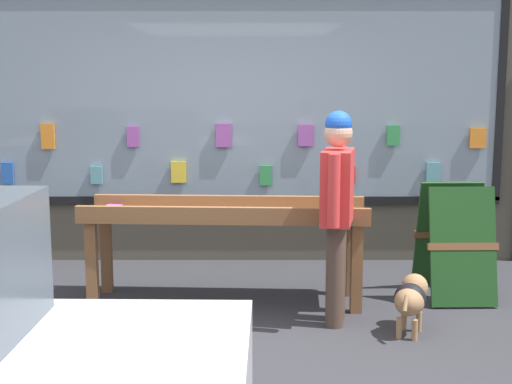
{
  "coord_description": "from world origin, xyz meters",
  "views": [
    {
      "loc": [
        0.26,
        -4.96,
        1.88
      ],
      "look_at": [
        0.26,
        0.7,
        0.98
      ],
      "focal_mm": 50.0,
      "sensor_mm": 36.0,
      "label": 1
    }
  ],
  "objects_px": {
    "person_browsing": "(337,202)",
    "sandwich_board_sign": "(454,240)",
    "display_table_main": "(225,222)",
    "small_dog": "(410,297)"
  },
  "relations": [
    {
      "from": "display_table_main",
      "to": "person_browsing",
      "type": "xyz_separation_m",
      "value": [
        0.87,
        -0.54,
        0.27
      ]
    },
    {
      "from": "display_table_main",
      "to": "small_dog",
      "type": "relative_size",
      "value": 4.61
    },
    {
      "from": "small_dog",
      "to": "display_table_main",
      "type": "bearing_deg",
      "value": 83.06
    },
    {
      "from": "display_table_main",
      "to": "sandwich_board_sign",
      "type": "relative_size",
      "value": 2.44
    },
    {
      "from": "display_table_main",
      "to": "person_browsing",
      "type": "relative_size",
      "value": 1.45
    },
    {
      "from": "person_browsing",
      "to": "sandwich_board_sign",
      "type": "distance_m",
      "value": 1.38
    },
    {
      "from": "display_table_main",
      "to": "sandwich_board_sign",
      "type": "distance_m",
      "value": 1.99
    },
    {
      "from": "person_browsing",
      "to": "small_dog",
      "type": "bearing_deg",
      "value": -100.68
    },
    {
      "from": "display_table_main",
      "to": "person_browsing",
      "type": "bearing_deg",
      "value": -31.76
    },
    {
      "from": "small_dog",
      "to": "sandwich_board_sign",
      "type": "bearing_deg",
      "value": -10.28
    }
  ]
}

